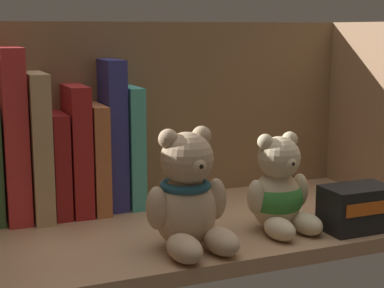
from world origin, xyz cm
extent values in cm
cube|color=#A87F5B|center=(0.00, 0.00, 1.00)|extent=(66.11, 31.20, 2.00)
cube|color=olive|center=(0.00, 16.20, 15.21)|extent=(68.51, 1.20, 30.43)
cube|color=red|center=(-23.43, 13.27, 14.43)|extent=(3.27, 12.34, 24.86)
cube|color=tan|center=(-20.13, 13.27, 12.64)|extent=(2.74, 14.01, 21.28)
cube|color=maroon|center=(-17.29, 13.27, 9.69)|extent=(2.35, 11.88, 15.38)
cube|color=maroon|center=(-14.41, 13.27, 11.62)|extent=(2.85, 12.19, 19.24)
cube|color=#BA693C|center=(-11.54, 13.27, 10.15)|extent=(2.30, 12.31, 16.30)
cube|color=navy|center=(-8.66, 13.27, 13.42)|extent=(2.87, 9.17, 22.85)
cube|color=#49B0A4|center=(-5.78, 13.27, 11.34)|extent=(2.31, 10.09, 18.68)
ellipsoid|color=tan|center=(-5.25, -8.46, 6.69)|extent=(7.97, 7.31, 9.38)
sphere|color=tan|center=(-5.20, -8.93, 13.59)|extent=(6.67, 6.67, 6.67)
sphere|color=tan|center=(-7.57, -8.72, 16.19)|extent=(2.50, 2.50, 2.50)
sphere|color=tan|center=(-2.93, -8.20, 16.19)|extent=(2.50, 2.50, 2.50)
sphere|color=tan|center=(-4.94, -11.28, 13.19)|extent=(2.50, 2.50, 2.50)
sphere|color=black|center=(-4.84, -12.15, 13.25)|extent=(0.88, 0.88, 0.88)
ellipsoid|color=tan|center=(-7.32, -13.18, 3.67)|extent=(4.42, 6.63, 3.33)
ellipsoid|color=tan|center=(-2.20, -12.60, 3.67)|extent=(4.42, 6.63, 3.33)
ellipsoid|color=tan|center=(-9.39, -9.40, 7.86)|extent=(2.99, 2.99, 5.42)
ellipsoid|color=tan|center=(-1.01, -8.46, 7.86)|extent=(2.99, 2.99, 5.42)
torus|color=#224F62|center=(-5.25, -8.46, 10.06)|extent=(6.40, 6.40, 1.20)
ellipsoid|color=beige|center=(9.05, -6.61, 6.11)|extent=(6.99, 6.42, 8.23)
sphere|color=beige|center=(9.09, -7.02, 12.16)|extent=(5.85, 5.85, 5.85)
sphere|color=beige|center=(7.01, -6.83, 14.45)|extent=(2.19, 2.19, 2.19)
sphere|color=beige|center=(11.08, -6.39, 14.45)|extent=(2.19, 2.19, 2.19)
sphere|color=beige|center=(9.31, -9.08, 11.81)|extent=(2.19, 2.19, 2.19)
sphere|color=black|center=(9.39, -9.85, 11.87)|extent=(0.77, 0.77, 0.77)
ellipsoid|color=beige|center=(7.21, -10.74, 3.46)|extent=(3.86, 5.80, 2.92)
ellipsoid|color=beige|center=(11.71, -10.25, 3.46)|extent=(3.86, 5.80, 2.92)
ellipsoid|color=beige|center=(5.41, -7.41, 7.14)|extent=(2.62, 2.62, 4.75)
ellipsoid|color=beige|center=(12.77, -6.62, 7.14)|extent=(2.62, 2.62, 4.75)
ellipsoid|color=#348032|center=(9.05, -6.61, 6.32)|extent=(7.57, 6.99, 5.76)
cube|color=black|center=(19.14, -11.25, 5.08)|extent=(9.55, 5.93, 6.16)
cube|color=orange|center=(19.14, -14.29, 5.85)|extent=(8.12, 0.16, 1.72)
camera|label=1|loc=(-33.66, -77.92, 29.43)|focal=57.90mm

